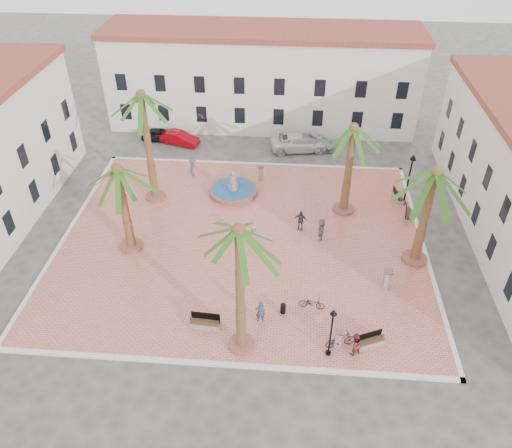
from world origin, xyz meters
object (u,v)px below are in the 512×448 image
object	(u,v)px
bicycle_a	(312,303)
car_black	(160,135)
bollard_se	(338,339)
cyclist_b	(355,344)
car_white	(300,142)
palm_ne	(352,139)
palm_nw	(143,107)
litter_bin	(283,309)
bench_ne	(398,197)
pedestrian_fountain_b	(300,220)
bench_se	(370,342)
car_red	(180,138)
palm_sw	(119,180)
cyclist_a	(260,312)
bollard_e	(387,279)
bicycle_b	(341,340)
pedestrian_east	(321,229)
bench_e	(408,215)
lamppost_e	(410,171)
palm_e	(433,183)
fountain	(233,190)
car_silver	(307,143)
bench_s	(205,324)
palm_s	(239,244)
bollard_n	(261,172)

from	to	relation	value
bicycle_a	car_black	distance (m)	25.83
bollard_se	cyclist_b	size ratio (longest dim) A/B	0.81
car_white	palm_ne	bearing A→B (deg)	-169.83
palm_nw	litter_bin	xyz separation A→B (m)	(10.76, -11.74, -7.57)
bench_ne	pedestrian_fountain_b	world-z (taller)	pedestrian_fountain_b
bench_ne	bollard_se	world-z (taller)	bollard_se
bench_se	car_red	world-z (taller)	car_red
palm_sw	cyclist_a	xyz separation A→B (m)	(9.63, -6.25, -4.78)
palm_ne	bollard_e	bearing A→B (deg)	-75.42
bollard_se	car_white	xyz separation A→B (m)	(-2.32, 23.52, -0.04)
bicycle_b	pedestrian_east	distance (m)	9.88
palm_sw	car_white	size ratio (longest dim) A/B	1.23
bench_e	lamppost_e	size ratio (longest dim) A/B	0.40
cyclist_a	bollard_e	bearing A→B (deg)	-170.20
pedestrian_fountain_b	palm_e	bearing A→B (deg)	-10.26
fountain	palm_nw	bearing A→B (deg)	-168.77
palm_e	car_black	world-z (taller)	palm_e
lamppost_e	car_silver	size ratio (longest dim) A/B	0.87
fountain	bicycle_b	bearing A→B (deg)	-62.76
bench_s	bollard_e	bearing A→B (deg)	24.69
bench_se	bollard_se	xyz separation A→B (m)	(-1.87, -0.25, 0.41)
fountain	bench_ne	size ratio (longest dim) A/B	2.31
palm_ne	car_silver	xyz separation A→B (m)	(-2.89, 9.89, -5.61)
palm_nw	palm_s	distance (m)	16.79
cyclist_a	bicycle_a	size ratio (longest dim) A/B	1.00
bench_s	palm_sw	bearing A→B (deg)	136.47
bench_s	bollard_se	distance (m)	7.78
bench_s	palm_e	bearing A→B (deg)	31.81
fountain	pedestrian_fountain_b	xyz separation A→B (m)	(5.51, -4.50, 0.55)
fountain	palm_e	size ratio (longest dim) A/B	0.53
bollard_se	palm_ne	bearing A→B (deg)	85.09
bench_ne	pedestrian_fountain_b	bearing A→B (deg)	110.38
bench_ne	car_silver	size ratio (longest dim) A/B	0.34
palm_e	car_black	distance (m)	27.68
bench_s	car_white	bearing A→B (deg)	80.41
palm_e	pedestrian_fountain_b	world-z (taller)	palm_e
bench_se	bollard_n	xyz separation A→B (m)	(-7.51, 17.33, 0.45)
bicycle_b	pedestrian_fountain_b	bearing A→B (deg)	-5.91
car_black	palm_sw	bearing A→B (deg)	-175.04
bollard_e	car_black	size ratio (longest dim) A/B	0.39
car_black	palm_nw	bearing A→B (deg)	-170.17
litter_bin	bollard_n	bearing A→B (deg)	99.14
cyclist_b	car_silver	size ratio (longest dim) A/B	0.30
fountain	litter_bin	size ratio (longest dim) A/B	6.02
bench_ne	bicycle_b	world-z (taller)	bicycle_b
bench_e	car_silver	bearing A→B (deg)	47.71
palm_sw	bench_e	size ratio (longest dim) A/B	3.84
bicycle_a	bicycle_b	world-z (taller)	bicycle_b
bench_e	pedestrian_fountain_b	distance (m)	8.49
palm_s	lamppost_e	xyz separation A→B (m)	(11.46, 15.21, -4.48)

